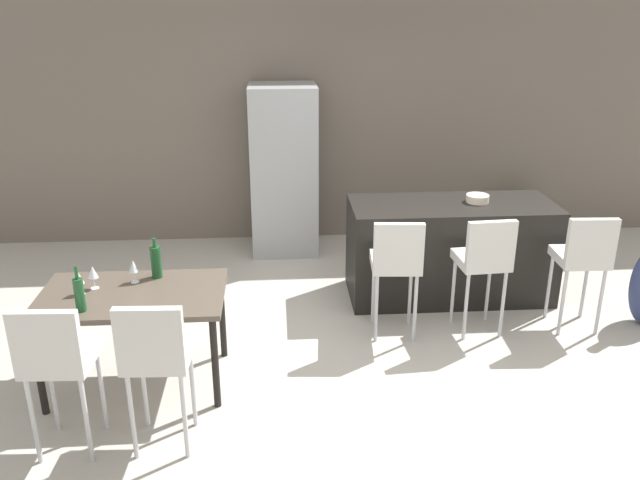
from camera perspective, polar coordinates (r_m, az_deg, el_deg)
The scene contains 17 objects.
ground_plane at distance 5.46m, azimuth 5.44°, elevation -9.05°, with size 10.00×10.00×0.00m, color #ADA89E.
back_wall at distance 7.48m, azimuth 2.53°, elevation 11.11°, with size 10.00×0.12×2.90m, color #665B51.
kitchen_island at distance 6.21m, azimuth 11.42°, elevation -0.86°, with size 1.89×0.77×0.92m, color black.
bar_chair_left at distance 5.28m, azimuth 6.79°, elevation -1.75°, with size 0.43×0.43×1.05m.
bar_chair_middle at distance 5.46m, azimuth 14.36°, elevation -1.50°, with size 0.43×0.43×1.05m.
bar_chair_right at distance 5.78m, azimuth 22.32°, elevation -1.21°, with size 0.42×0.42×1.05m.
dining_table at distance 4.80m, azimuth -16.26°, elevation -5.31°, with size 1.31×0.80×0.74m.
dining_chair_near at distance 4.22m, azimuth -22.34°, elevation -9.47°, with size 0.42×0.42×1.05m.
dining_chair_far at distance 4.07m, azimuth -14.35°, elevation -9.61°, with size 0.42×0.42×1.05m.
wine_bottle_middle at distance 4.93m, azimuth -14.33°, elevation -1.85°, with size 0.08×0.08×0.31m.
wine_bottle_end at distance 4.57m, azimuth -20.55°, elevation -4.50°, with size 0.07×0.07×0.32m.
wine_glass_left at distance 4.89m, azimuth -16.22°, elevation -2.29°, with size 0.07×0.07×0.17m.
wine_glass_right at distance 4.81m, azimuth -20.60°, elevation -3.20°, with size 0.07×0.07×0.17m.
wine_glass_far at distance 4.88m, azimuth -19.49°, elevation -2.74°, with size 0.07×0.07×0.17m.
refrigerator at distance 7.11m, azimuth -3.22°, elevation 6.22°, with size 0.72×0.68×1.84m, color #939699.
fruit_bowl at distance 6.14m, azimuth 13.79°, elevation 3.60°, with size 0.21×0.21×0.07m, color beige.
potted_plant at distance 7.81m, azimuth 17.85°, elevation 2.42°, with size 0.44×0.44×0.64m.
Camera 1 is at (-0.84, -4.66, 2.72)m, focal length 36.11 mm.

